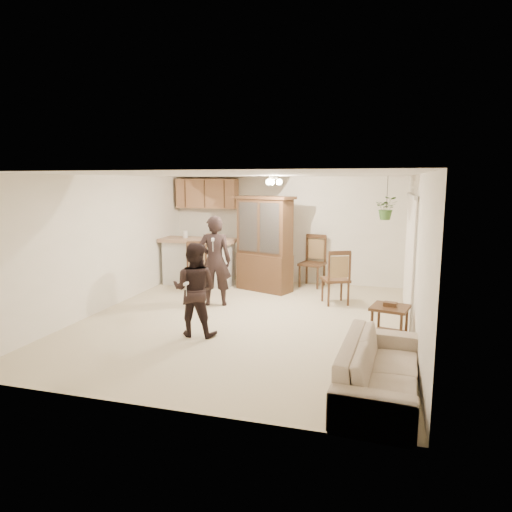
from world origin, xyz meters
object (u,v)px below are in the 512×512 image
(china_hutch, at_px, (265,244))
(side_table, at_px, (389,324))
(chair_bar, at_px, (197,277))
(chair_hutch_right, at_px, (335,288))
(child, at_px, (195,293))
(adult, at_px, (215,260))
(chair_hutch_left, at_px, (312,272))
(sofa, at_px, (380,363))

(china_hutch, bearing_deg, side_table, -25.54)
(chair_bar, xyz_separation_m, chair_hutch_right, (3.05, -0.23, 0.00))
(chair_bar, bearing_deg, child, -87.66)
(adult, height_order, china_hutch, china_hutch)
(side_table, bearing_deg, child, -171.76)
(chair_hutch_left, relative_size, chair_hutch_right, 1.09)
(sofa, xyz_separation_m, chair_bar, (-3.95, 4.03, -0.06))
(chair_hutch_right, bearing_deg, adult, -6.64)
(side_table, xyz_separation_m, chair_bar, (-4.07, 2.30, 0.01))
(sofa, bearing_deg, chair_hutch_right, 16.95)
(side_table, bearing_deg, chair_bar, 150.55)
(china_hutch, distance_m, chair_bar, 1.66)
(child, distance_m, chair_bar, 2.97)
(chair_hutch_right, bearing_deg, side_table, 91.25)
(china_hutch, relative_size, chair_hutch_left, 1.75)
(chair_bar, bearing_deg, sofa, -65.81)
(side_table, relative_size, chair_hutch_right, 0.58)
(child, height_order, chair_hutch_left, child)
(sofa, height_order, chair_bar, chair_bar)
(child, xyz_separation_m, chair_bar, (-1.13, 2.72, -0.37))
(sofa, relative_size, chair_bar, 1.74)
(adult, bearing_deg, child, 83.70)
(adult, xyz_separation_m, chair_hutch_left, (1.57, 2.11, -0.57))
(side_table, relative_size, chair_bar, 0.59)
(adult, relative_size, chair_hutch_left, 1.52)
(sofa, bearing_deg, china_hutch, 32.94)
(adult, height_order, chair_hutch_left, adult)
(sofa, relative_size, child, 1.39)
(chair_hutch_left, height_order, chair_hutch_right, chair_hutch_left)
(china_hutch, distance_m, chair_hutch_left, 1.35)
(child, xyz_separation_m, side_table, (2.93, 0.42, -0.38))
(sofa, distance_m, china_hutch, 5.20)
(adult, relative_size, side_table, 2.84)
(adult, bearing_deg, chair_hutch_right, -178.62)
(sofa, relative_size, chair_hutch_right, 1.73)
(chair_bar, height_order, chair_hutch_right, chair_hutch_right)
(child, height_order, china_hutch, china_hutch)
(china_hutch, relative_size, chair_hutch_right, 1.91)
(adult, distance_m, china_hutch, 1.58)
(china_hutch, distance_m, chair_hutch_right, 1.92)
(side_table, bearing_deg, china_hutch, 133.72)
(sofa, height_order, chair_hutch_left, chair_hutch_left)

